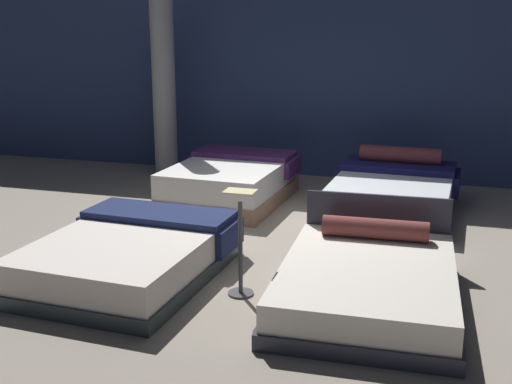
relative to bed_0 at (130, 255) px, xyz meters
name	(u,v)px	position (x,y,z in m)	size (l,w,h in m)	color
ground_plane	(284,239)	(1.19, 1.56, -0.23)	(18.00, 18.00, 0.02)	gray
showroom_back_wall	(335,69)	(1.19, 4.83, 1.53)	(18.00, 0.06, 3.50)	navy
bed_0	(130,255)	(0.00, 0.00, 0.00)	(1.75, 2.18, 0.50)	#2B3436
bed_1	(368,281)	(2.34, 0.06, -0.02)	(1.64, 2.23, 0.74)	#2B2D3A
bed_2	(230,182)	(0.07, 2.90, 0.06)	(1.61, 2.07, 0.62)	#916A52
bed_3	(392,193)	(2.31, 3.05, 0.04)	(1.71, 2.22, 0.76)	#322E33
price_sign	(241,255)	(1.19, -0.11, 0.16)	(0.28, 0.24, 1.00)	#3F3F44
support_pillar	(163,69)	(-1.46, 4.13, 1.53)	(0.37, 0.37, 3.50)	#99999E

